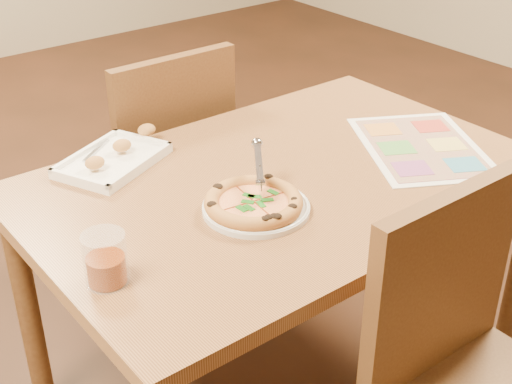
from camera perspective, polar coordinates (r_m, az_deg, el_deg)
dining_table at (r=1.86m, az=2.18°, el=-1.06°), size 1.30×0.85×0.72m
chair_near at (r=1.58m, az=16.62°, el=-11.99°), size 0.42×0.42×0.47m
chair_far at (r=2.33m, az=-7.42°, el=3.44°), size 0.42×0.42×0.47m
plate at (r=1.66m, az=0.00°, el=-1.29°), size 0.30×0.30×0.01m
pizza at (r=1.65m, az=-0.20°, el=-0.87°), size 0.23×0.23×0.04m
pizza_cutter at (r=1.67m, az=0.25°, el=1.84°), size 0.10×0.14×0.09m
appetizer_tray at (r=1.91m, az=-11.23°, el=2.63°), size 0.33×0.29×0.05m
glass_tumbler at (r=1.44m, az=-11.94°, el=-5.50°), size 0.09×0.09×0.11m
menu at (r=2.02m, az=13.12°, el=3.55°), size 0.48×0.53×0.00m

